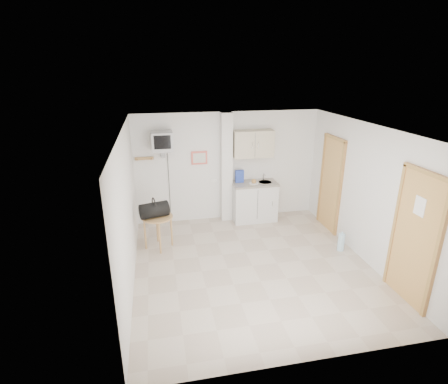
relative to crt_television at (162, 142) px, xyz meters
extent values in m
plane|color=#C3B29E|center=(1.45, -2.02, -1.94)|extent=(4.50, 4.50, 0.00)
cube|color=white|center=(1.45, 0.23, -0.69)|extent=(4.20, 0.04, 2.50)
cube|color=white|center=(1.45, -4.27, -0.69)|extent=(4.20, 0.04, 2.50)
cube|color=white|center=(-0.65, -2.02, -0.69)|extent=(0.04, 4.50, 2.50)
cube|color=white|center=(3.55, -2.02, -0.69)|extent=(0.04, 4.50, 2.50)
cube|color=white|center=(1.45, -2.02, 0.56)|extent=(4.20, 4.50, 0.04)
cube|color=white|center=(1.40, 0.12, -0.69)|extent=(0.25, 0.22, 2.50)
cube|color=#E35F52|center=(0.80, 0.21, -0.44)|extent=(0.36, 0.03, 0.30)
cube|color=silver|center=(0.80, 0.19, -0.44)|extent=(0.28, 0.01, 0.22)
cube|color=#B58649|center=(-0.40, 0.20, -0.39)|extent=(0.40, 0.05, 0.06)
cube|color=white|center=(1.13, 0.22, -0.99)|extent=(0.15, 0.02, 0.08)
cylinder|color=#B58649|center=(-0.55, 0.14, -0.40)|extent=(0.02, 0.08, 0.02)
cylinder|color=#B58649|center=(-0.25, 0.14, -0.40)|extent=(0.02, 0.08, 0.02)
cube|color=olive|center=(3.52, -0.77, -0.94)|extent=(0.04, 0.75, 2.00)
cube|color=#965B32|center=(3.52, -0.77, -0.94)|extent=(0.06, 0.87, 2.06)
cube|color=olive|center=(3.52, -3.37, -0.93)|extent=(0.04, 0.82, 2.02)
cube|color=#965B32|center=(3.52, -3.37, -0.93)|extent=(0.06, 0.94, 2.08)
cube|color=white|center=(3.50, -3.37, -0.39)|extent=(0.01, 0.20, 0.28)
cube|color=silver|center=(2.03, -0.05, -1.50)|extent=(1.00, 0.55, 0.88)
cube|color=gray|center=(2.03, -0.05, -1.04)|extent=(1.03, 0.58, 0.04)
cylinder|color=#B7B7BA|center=(2.28, -0.05, -1.04)|extent=(0.30, 0.30, 0.05)
cylinder|color=#B7B7BA|center=(2.28, 0.09, -0.94)|extent=(0.02, 0.02, 0.16)
cylinder|color=#B7B7BA|center=(2.28, 0.03, -0.86)|extent=(0.02, 0.13, 0.02)
cube|color=#BDB195|center=(2.00, 0.07, -0.14)|extent=(0.90, 0.32, 0.60)
cube|color=#253EA6|center=(1.69, 0.04, -0.87)|extent=(0.19, 0.07, 0.29)
cylinder|color=white|center=(1.99, -0.11, -1.01)|extent=(0.22, 0.22, 0.01)
sphere|color=tan|center=(1.99, -0.11, -0.96)|extent=(0.11, 0.11, 0.11)
cube|color=slate|center=(0.00, 0.07, -0.21)|extent=(0.36, 0.32, 0.02)
cube|color=slate|center=(0.00, 0.20, -0.29)|extent=(0.10, 0.06, 0.20)
cube|color=#ABABAE|center=(0.00, 0.00, 0.01)|extent=(0.44, 0.42, 0.40)
cube|color=black|center=(0.00, -0.22, 0.03)|extent=(0.34, 0.02, 0.28)
cylinder|color=black|center=(0.10, 0.21, -1.07)|extent=(0.01, 0.01, 1.73)
cylinder|color=#B58649|center=(-0.20, -0.97, -1.28)|extent=(0.60, 0.60, 0.03)
cylinder|color=#B58649|center=(0.06, -0.95, -1.61)|extent=(0.04, 0.04, 0.64)
cylinder|color=#B58649|center=(-0.22, -0.71, -1.61)|extent=(0.04, 0.04, 0.64)
cylinder|color=#B58649|center=(-0.46, -0.99, -1.61)|extent=(0.04, 0.04, 0.64)
cylinder|color=#B58649|center=(-0.18, -1.23, -1.61)|extent=(0.04, 0.04, 0.64)
cylinder|color=black|center=(-0.25, -1.00, -1.11)|extent=(0.60, 0.43, 0.30)
torus|color=black|center=(-0.25, -1.00, -0.97)|extent=(0.08, 0.22, 0.23)
cylinder|color=#ACD7ED|center=(3.31, -1.80, -1.76)|extent=(0.13, 0.13, 0.35)
cylinder|color=#ACD7ED|center=(3.31, -1.80, -1.57)|extent=(0.04, 0.04, 0.04)
camera|label=1|loc=(-0.15, -7.34, 1.50)|focal=28.00mm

